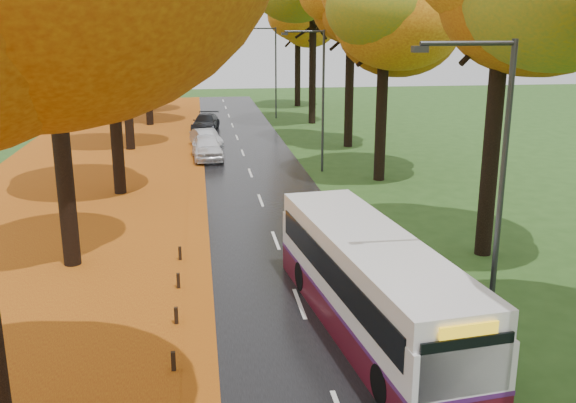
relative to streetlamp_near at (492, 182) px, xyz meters
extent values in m
cube|color=black|center=(-3.95, 17.00, -4.69)|extent=(6.50, 90.00, 0.04)
cube|color=silver|center=(-3.95, 17.00, -4.67)|extent=(0.12, 90.00, 0.01)
cube|color=maroon|center=(-12.95, 17.00, -4.70)|extent=(12.00, 90.00, 0.02)
cube|color=#B87112|center=(-7.00, 17.00, -4.67)|extent=(0.90, 90.00, 0.01)
cylinder|color=black|center=(-11.45, 8.50, -0.14)|extent=(0.60, 0.60, 9.15)
cylinder|color=black|center=(-10.85, 18.50, -0.71)|extent=(0.60, 0.60, 8.00)
ellipsoid|color=gold|center=(-10.85, 18.50, 4.29)|extent=(9.20, 9.20, 7.18)
cylinder|color=black|center=(-11.45, 30.50, -0.43)|extent=(0.60, 0.60, 8.58)
ellipsoid|color=gold|center=(-11.45, 30.50, 4.93)|extent=(8.00, 8.00, 6.24)
cylinder|color=black|center=(-10.85, 41.50, -0.14)|extent=(0.60, 0.60, 9.15)
cylinder|color=black|center=(-11.45, 51.50, -0.71)|extent=(0.60, 0.60, 8.00)
ellipsoid|color=gold|center=(-11.45, 51.50, 4.29)|extent=(8.00, 8.00, 6.24)
cylinder|color=black|center=(3.55, 7.50, -0.11)|extent=(0.60, 0.60, 9.22)
cylinder|color=black|center=(2.95, 19.50, -0.62)|extent=(0.60, 0.60, 8.19)
ellipsoid|color=#B8730D|center=(2.95, 19.50, 4.50)|extent=(9.20, 9.20, 7.18)
cylinder|color=black|center=(3.55, 29.50, -0.36)|extent=(0.60, 0.60, 8.70)
ellipsoid|color=#B8730D|center=(3.55, 29.50, 5.08)|extent=(8.20, 8.20, 6.40)
cylinder|color=black|center=(2.95, 40.50, -0.11)|extent=(0.60, 0.60, 9.22)
cylinder|color=black|center=(3.55, 52.50, -0.62)|extent=(0.60, 0.60, 8.19)
ellipsoid|color=#B8730D|center=(3.55, 52.50, 4.50)|extent=(8.20, 8.20, 6.40)
cube|color=black|center=(-7.65, 0.60, -4.45)|extent=(0.11, 0.11, 0.52)
cube|color=black|center=(-7.65, 3.20, -4.45)|extent=(0.11, 0.11, 0.52)
cube|color=black|center=(-7.65, 5.80, -4.45)|extent=(0.11, 0.11, 0.52)
cube|color=black|center=(-7.65, 8.40, -4.45)|extent=(0.11, 0.11, 0.52)
cylinder|color=#333538|center=(0.25, 0.00, -0.71)|extent=(0.14, 0.14, 8.00)
cylinder|color=#333538|center=(-0.85, 0.00, 3.19)|extent=(2.20, 0.11, 0.11)
cube|color=#333538|center=(-1.95, 0.00, 3.07)|extent=(0.35, 0.18, 0.14)
cylinder|color=#333538|center=(0.25, 22.00, -0.71)|extent=(0.14, 0.14, 8.00)
cylinder|color=#333538|center=(-0.85, 22.00, 3.19)|extent=(2.20, 0.11, 0.11)
cube|color=#333538|center=(-1.95, 22.00, 3.07)|extent=(0.35, 0.18, 0.14)
cylinder|color=#333538|center=(0.25, 44.00, -0.71)|extent=(0.14, 0.14, 8.00)
cylinder|color=#333538|center=(-0.85, 44.00, 3.19)|extent=(2.20, 0.11, 0.11)
cube|color=#333538|center=(-1.95, 44.00, 3.07)|extent=(0.35, 0.18, 0.14)
cube|color=#4D0C1A|center=(-2.28, 2.08, -4.25)|extent=(3.52, 10.50, 0.84)
cube|color=white|center=(-2.28, 2.08, -3.22)|extent=(3.52, 10.50, 1.22)
cube|color=white|center=(-2.28, 2.08, -2.29)|extent=(3.45, 10.29, 0.66)
cube|color=#4B1B60|center=(-2.28, 2.08, -3.78)|extent=(3.55, 10.52, 0.11)
cube|color=black|center=(-2.28, 2.08, -2.85)|extent=(3.46, 9.68, 0.80)
cube|color=black|center=(-1.69, -3.00, -3.04)|extent=(2.05, 0.30, 1.31)
cube|color=yellow|center=(-1.69, -3.00, -2.22)|extent=(1.29, 0.21, 0.26)
cylinder|color=black|center=(-2.92, -1.51, -4.21)|extent=(0.37, 0.96, 0.94)
cylinder|color=black|center=(-0.83, -1.27, -4.21)|extent=(0.37, 0.96, 0.94)
cylinder|color=black|center=(-3.69, 5.03, -4.21)|extent=(0.37, 0.96, 0.94)
cylinder|color=black|center=(-1.60, 5.27, -4.21)|extent=(0.37, 0.96, 0.94)
imported|color=white|center=(-6.30, 26.27, -3.90)|extent=(2.06, 4.60, 1.54)
imported|color=#9B9EA2|center=(-6.30, 30.19, -4.05)|extent=(2.35, 4.03, 1.26)
imported|color=black|center=(-6.22, 37.51, -4.01)|extent=(2.58, 4.83, 1.33)
camera|label=1|loc=(-6.83, -13.86, 3.61)|focal=40.00mm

